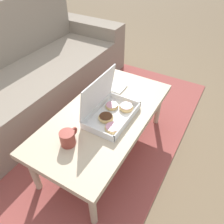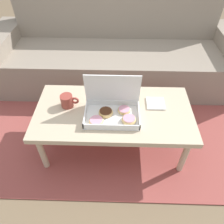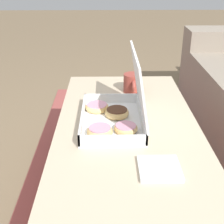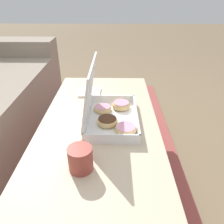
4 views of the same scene
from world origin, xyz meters
name	(u,v)px [view 2 (image 2 of 4)]	position (x,y,z in m)	size (l,w,h in m)	color
ground_plane	(114,130)	(0.00, 0.00, 0.00)	(12.00, 12.00, 0.00)	#756047
area_rug	(115,107)	(0.00, 0.30, 0.01)	(2.69, 1.91, 0.01)	#994742
couch	(116,54)	(0.00, 0.82, 0.31)	(2.57, 0.82, 0.92)	gray
coffee_table	(114,115)	(0.00, -0.16, 0.36)	(1.14, 0.58, 0.40)	#C6B293
pastry_box	(113,110)	(0.00, -0.21, 0.45)	(0.38, 0.25, 0.30)	white
coffee_mug	(67,101)	(-0.34, -0.11, 0.45)	(0.13, 0.09, 0.09)	#993D33
napkin_stack	(156,103)	(0.31, -0.08, 0.40)	(0.13, 0.13, 0.01)	white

